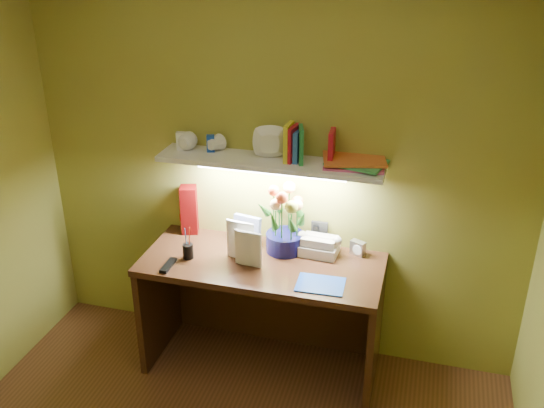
# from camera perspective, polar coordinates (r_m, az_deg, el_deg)

# --- Properties ---
(desk) EXTENTS (1.40, 0.60, 0.75)m
(desk) POSITION_cam_1_polar(r_m,az_deg,el_deg) (3.72, -0.94, -10.42)
(desk) COLOR #321A0D
(desk) RESTS_ON ground
(flower_bouquet) EXTENTS (0.32, 0.32, 0.39)m
(flower_bouquet) POSITION_cam_1_polar(r_m,az_deg,el_deg) (3.55, 1.23, -1.59)
(flower_bouquet) COLOR #0B0B3D
(flower_bouquet) RESTS_ON desk
(telephone) EXTENTS (0.23, 0.18, 0.13)m
(telephone) POSITION_cam_1_polar(r_m,az_deg,el_deg) (3.58, 4.48, -3.76)
(telephone) COLOR beige
(telephone) RESTS_ON desk
(desk_clock) EXTENTS (0.10, 0.08, 0.09)m
(desk_clock) POSITION_cam_1_polar(r_m,az_deg,el_deg) (3.61, 8.08, -4.12)
(desk_clock) COLOR #B4B5B9
(desk_clock) RESTS_ON desk
(whisky_bottle) EXTENTS (0.09, 0.09, 0.27)m
(whisky_bottle) POSITION_cam_1_polar(r_m,az_deg,el_deg) (3.83, -8.10, -0.74)
(whisky_bottle) COLOR #9E631C
(whisky_bottle) RESTS_ON desk
(whisky_box) EXTENTS (0.12, 0.12, 0.31)m
(whisky_box) POSITION_cam_1_polar(r_m,az_deg,el_deg) (3.81, -7.79, -0.53)
(whisky_box) COLOR #540404
(whisky_box) RESTS_ON desk
(pen_cup) EXTENTS (0.07, 0.07, 0.15)m
(pen_cup) POSITION_cam_1_polar(r_m,az_deg,el_deg) (3.55, -7.94, -3.98)
(pen_cup) COLOR black
(pen_cup) RESTS_ON desk
(art_card) EXTENTS (0.18, 0.07, 0.17)m
(art_card) POSITION_cam_1_polar(r_m,az_deg,el_deg) (3.69, -2.37, -2.42)
(art_card) COLOR white
(art_card) RESTS_ON desk
(tv_remote) EXTENTS (0.04, 0.16, 0.02)m
(tv_remote) POSITION_cam_1_polar(r_m,az_deg,el_deg) (3.52, -9.73, -5.70)
(tv_remote) COLOR black
(tv_remote) RESTS_ON desk
(blue_folder) EXTENTS (0.27, 0.20, 0.01)m
(blue_folder) POSITION_cam_1_polar(r_m,az_deg,el_deg) (3.32, 4.59, -7.56)
(blue_folder) COLOR blue
(blue_folder) RESTS_ON desk
(desk_book_a) EXTENTS (0.16, 0.04, 0.22)m
(desk_book_a) POSITION_cam_1_polar(r_m,az_deg,el_deg) (3.46, -3.49, -3.99)
(desk_book_a) COLOR white
(desk_book_a) RESTS_ON desk
(desk_book_b) EXTENTS (0.18, 0.04, 0.24)m
(desk_book_b) POSITION_cam_1_polar(r_m,az_deg,el_deg) (3.54, -4.28, -3.15)
(desk_book_b) COLOR white
(desk_book_b) RESTS_ON desk
(wall_shelf) EXTENTS (1.31, 0.34, 0.24)m
(wall_shelf) POSITION_cam_1_polar(r_m,az_deg,el_deg) (3.42, 0.67, 4.46)
(wall_shelf) COLOR white
(wall_shelf) RESTS_ON ground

